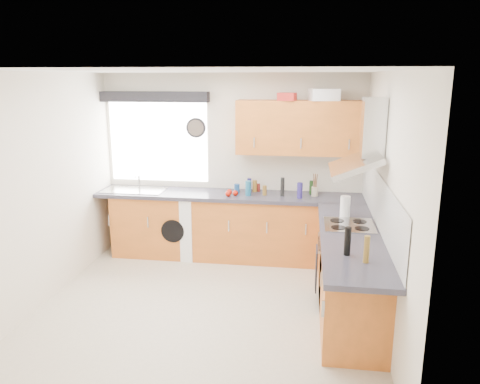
% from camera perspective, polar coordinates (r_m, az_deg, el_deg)
% --- Properties ---
extents(ground_plane, '(3.60, 3.60, 0.00)m').
position_cam_1_polar(ground_plane, '(5.26, -4.15, -13.88)').
color(ground_plane, beige).
extents(ceiling, '(3.60, 3.60, 0.02)m').
position_cam_1_polar(ceiling, '(4.65, -4.71, 14.50)').
color(ceiling, white).
rests_on(ceiling, wall_back).
extents(wall_back, '(3.60, 0.02, 2.50)m').
position_cam_1_polar(wall_back, '(6.53, -0.97, 3.33)').
color(wall_back, silver).
rests_on(wall_back, ground_plane).
extents(wall_front, '(3.60, 0.02, 2.50)m').
position_cam_1_polar(wall_front, '(3.16, -11.60, -8.65)').
color(wall_front, silver).
rests_on(wall_front, ground_plane).
extents(wall_left, '(0.02, 3.60, 2.50)m').
position_cam_1_polar(wall_left, '(5.48, -23.10, 0.15)').
color(wall_left, silver).
rests_on(wall_left, ground_plane).
extents(wall_right, '(0.02, 3.60, 2.50)m').
position_cam_1_polar(wall_right, '(4.76, 17.27, -1.32)').
color(wall_right, silver).
rests_on(wall_right, ground_plane).
extents(window, '(1.40, 0.02, 1.10)m').
position_cam_1_polar(window, '(6.72, -9.92, 6.02)').
color(window, white).
rests_on(window, wall_back).
extents(window_blind, '(1.50, 0.18, 0.14)m').
position_cam_1_polar(window_blind, '(6.58, -10.39, 11.35)').
color(window_blind, black).
rests_on(window_blind, wall_back).
extents(splashback, '(0.01, 3.00, 0.54)m').
position_cam_1_polar(splashback, '(5.06, 16.60, -1.20)').
color(splashback, white).
rests_on(splashback, wall_right).
extents(base_cab_back, '(3.00, 0.58, 0.86)m').
position_cam_1_polar(base_cab_back, '(6.48, -2.23, -4.26)').
color(base_cab_back, '#AF591F').
rests_on(base_cab_back, ground_plane).
extents(base_cab_corner, '(0.60, 0.60, 0.86)m').
position_cam_1_polar(base_cab_corner, '(6.38, 12.08, -4.85)').
color(base_cab_corner, '#AF591F').
rests_on(base_cab_corner, ground_plane).
extents(base_cab_right, '(0.58, 2.10, 0.86)m').
position_cam_1_polar(base_cab_right, '(5.13, 13.11, -9.66)').
color(base_cab_right, '#AF591F').
rests_on(base_cab_right, ground_plane).
extents(worktop_back, '(3.60, 0.62, 0.05)m').
position_cam_1_polar(worktop_back, '(6.32, -1.40, -0.41)').
color(worktop_back, '#2B2A34').
rests_on(worktop_back, base_cab_back).
extents(worktop_right, '(0.62, 2.42, 0.05)m').
position_cam_1_polar(worktop_right, '(4.82, 13.43, -5.40)').
color(worktop_right, '#2B2A34').
rests_on(worktop_right, base_cab_right).
extents(sink, '(0.84, 0.46, 0.10)m').
position_cam_1_polar(sink, '(6.65, -12.76, 0.55)').
color(sink, '#AFB0B1').
rests_on(sink, worktop_back).
extents(oven, '(0.56, 0.58, 0.85)m').
position_cam_1_polar(oven, '(5.26, 12.87, -9.06)').
color(oven, black).
rests_on(oven, ground_plane).
extents(hob_plate, '(0.52, 0.52, 0.01)m').
position_cam_1_polar(hob_plate, '(5.10, 13.17, -3.96)').
color(hob_plate, '#AFB0B1').
rests_on(hob_plate, worktop_right).
extents(extractor_hood, '(0.52, 0.78, 0.66)m').
position_cam_1_polar(extractor_hood, '(4.92, 14.88, 5.52)').
color(extractor_hood, '#AFB0B1').
rests_on(extractor_hood, wall_right).
extents(upper_cabinets, '(1.70, 0.35, 0.70)m').
position_cam_1_polar(upper_cabinets, '(6.20, 7.53, 7.79)').
color(upper_cabinets, '#AF591F').
rests_on(upper_cabinets, wall_back).
extents(washing_machine, '(0.66, 0.64, 0.87)m').
position_cam_1_polar(washing_machine, '(6.62, -7.48, -3.92)').
color(washing_machine, white).
rests_on(washing_machine, ground_plane).
extents(wall_clock, '(0.28, 0.04, 0.28)m').
position_cam_1_polar(wall_clock, '(6.52, -5.43, 7.78)').
color(wall_clock, black).
rests_on(wall_clock, wall_back).
extents(casserole, '(0.41, 0.33, 0.15)m').
position_cam_1_polar(casserole, '(6.12, 10.21, 11.59)').
color(casserole, white).
rests_on(casserole, upper_cabinets).
extents(storage_box, '(0.25, 0.22, 0.10)m').
position_cam_1_polar(storage_box, '(6.07, 5.74, 11.49)').
color(storage_box, '#AE221B').
rests_on(storage_box, upper_cabinets).
extents(utensil_pot, '(0.10, 0.10, 0.12)m').
position_cam_1_polar(utensil_pot, '(6.25, 9.11, 0.07)').
color(utensil_pot, tan).
rests_on(utensil_pot, worktop_back).
extents(kitchen_roll, '(0.13, 0.13, 0.24)m').
position_cam_1_polar(kitchen_roll, '(5.36, 12.70, -1.77)').
color(kitchen_roll, white).
rests_on(kitchen_roll, worktop_right).
extents(tomato_cluster, '(0.17, 0.17, 0.07)m').
position_cam_1_polar(tomato_cluster, '(6.20, -1.12, -0.11)').
color(tomato_cluster, '#A91003').
rests_on(tomato_cluster, worktop_back).
extents(jar_0, '(0.07, 0.07, 0.16)m').
position_cam_1_polar(jar_0, '(6.40, 1.81, 0.73)').
color(jar_0, brown).
rests_on(jar_0, worktop_back).
extents(jar_1, '(0.05, 0.05, 0.19)m').
position_cam_1_polar(jar_1, '(6.33, 8.66, 0.54)').
color(jar_1, '#173412').
rests_on(jar_1, worktop_back).
extents(jar_2, '(0.08, 0.08, 0.20)m').
position_cam_1_polar(jar_2, '(6.19, 1.01, 0.46)').
color(jar_2, '#195778').
rests_on(jar_2, worktop_back).
extents(jar_3, '(0.04, 0.04, 0.11)m').
position_cam_1_polar(jar_3, '(6.43, -0.47, 0.56)').
color(jar_3, brown).
rests_on(jar_3, worktop_back).
extents(jar_4, '(0.05, 0.05, 0.25)m').
position_cam_1_polar(jar_4, '(6.18, 5.20, 0.63)').
color(jar_4, black).
rests_on(jar_4, worktop_back).
extents(jar_5, '(0.06, 0.06, 0.13)m').
position_cam_1_polar(jar_5, '(6.22, 3.02, 0.19)').
color(jar_5, brown).
rests_on(jar_5, worktop_back).
extents(jar_6, '(0.05, 0.05, 0.11)m').
position_cam_1_polar(jar_6, '(6.42, 2.27, 0.55)').
color(jar_6, maroon).
rests_on(jar_6, worktop_back).
extents(jar_7, '(0.07, 0.07, 0.20)m').
position_cam_1_polar(jar_7, '(6.11, 7.30, 0.18)').
color(jar_7, navy).
rests_on(jar_7, worktop_back).
extents(jar_8, '(0.06, 0.06, 0.19)m').
position_cam_1_polar(jar_8, '(6.37, 1.14, 0.83)').
color(jar_8, navy).
rests_on(jar_8, worktop_back).
extents(jar_9, '(0.08, 0.08, 0.13)m').
position_cam_1_polar(jar_9, '(6.31, -0.38, 0.40)').
color(jar_9, navy).
rests_on(jar_9, worktop_back).
extents(bottle_0, '(0.05, 0.05, 0.24)m').
position_cam_1_polar(bottle_0, '(4.12, 15.18, -6.76)').
color(bottle_0, brown).
rests_on(bottle_0, worktop_right).
extents(bottle_1, '(0.06, 0.06, 0.26)m').
position_cam_1_polar(bottle_1, '(4.24, 12.98, -5.87)').
color(bottle_1, black).
rests_on(bottle_1, worktop_right).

